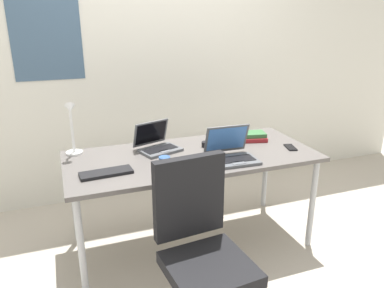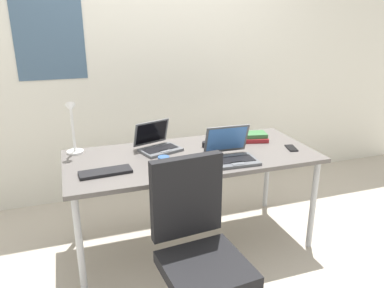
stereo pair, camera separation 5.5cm
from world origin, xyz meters
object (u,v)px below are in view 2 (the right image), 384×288
laptop_front_left (158,144)px  laptop_back_left (231,154)px  book_stack (255,137)px  external_keyboard (105,172)px  computer_mouse (179,163)px  office_chair (199,263)px  cell_phone (291,148)px  coffee_mug (164,163)px  headphones (215,144)px  desk_lamp (73,128)px

laptop_front_left → laptop_back_left: bearing=-40.5°
laptop_front_left → book_stack: size_ratio=1.50×
external_keyboard → laptop_front_left: bearing=33.1°
computer_mouse → office_chair: bearing=-90.0°
office_chair → cell_phone: bearing=33.3°
laptop_back_left → coffee_mug: 0.48m
cell_phone → coffee_mug: 1.01m
external_keyboard → headphones: bearing=13.1°
laptop_front_left → coffee_mug: size_ratio=3.11×
headphones → office_chair: (-0.45, -0.89, -0.36)m
cell_phone → coffee_mug: coffee_mug is taller
headphones → laptop_back_left: bearing=-91.6°
desk_lamp → external_keyboard: (0.17, -0.42, -0.19)m
laptop_front_left → external_keyboard: laptop_front_left is taller
computer_mouse → coffee_mug: coffee_mug is taller
headphones → book_stack: book_stack is taller
desk_lamp → cell_phone: (1.55, -0.40, -0.19)m
laptop_back_left → headphones: size_ratio=1.54×
computer_mouse → book_stack: bearing=29.5°
computer_mouse → coffee_mug: size_ratio=0.85×
computer_mouse → laptop_back_left: bearing=1.7°
desk_lamp → external_keyboard: bearing=-68.6°
laptop_back_left → laptop_front_left: (-0.43, 0.37, -0.00)m
laptop_back_left → computer_mouse: (-0.37, 0.03, -0.03)m
desk_lamp → office_chair: desk_lamp is taller
book_stack → coffee_mug: (-0.84, -0.34, 0.02)m
cell_phone → coffee_mug: bearing=-161.6°
desk_lamp → headphones: (1.03, -0.16, -0.18)m
laptop_back_left → external_keyboard: size_ratio=1.00×
computer_mouse → desk_lamp: bearing=153.1°
laptop_back_left → external_keyboard: 0.86m
book_stack → office_chair: office_chair is taller
external_keyboard → headphones: size_ratio=1.54×
laptop_back_left → headphones: laptop_back_left is taller
desk_lamp → cell_phone: bearing=-14.6°
headphones → desk_lamp: bearing=171.4°
desk_lamp → external_keyboard: desk_lamp is taller
laptop_front_left → book_stack: 0.79m
cell_phone → coffee_mug: (-1.01, -0.07, 0.04)m
book_stack → coffee_mug: bearing=-158.1°
cell_phone → office_chair: 1.21m
external_keyboard → office_chair: (0.41, -0.62, -0.35)m
computer_mouse → coffee_mug: bearing=-155.1°
external_keyboard → office_chair: bearing=-60.4°
cell_phone → coffee_mug: size_ratio=1.20×
laptop_back_left → headphones: 0.32m
external_keyboard → laptop_back_left: bearing=-7.3°
computer_mouse → cell_phone: computer_mouse is taller
book_stack → headphones: bearing=-176.6°
computer_mouse → headphones: headphones is taller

